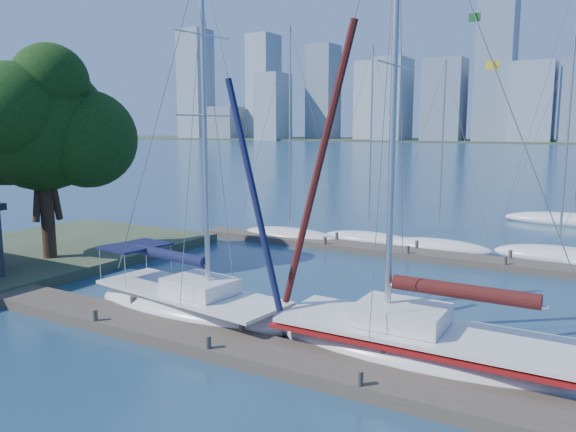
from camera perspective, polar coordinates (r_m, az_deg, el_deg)
The scene contains 11 objects.
ground at distance 18.64m, azimuth -6.33°, elevation -13.45°, with size 700.00×700.00×0.00m, color navy.
near_dock at distance 18.56m, azimuth -6.34°, elevation -12.88°, with size 26.00×2.00×0.40m, color #473D34.
far_dock at distance 31.71m, azimuth 14.21°, elevation -3.93°, with size 30.00×1.80×0.36m, color #473D34.
tree at distance 30.72m, azimuth -23.76°, elevation 8.67°, with size 8.63×7.85×11.06m.
sailboat_navy at distance 21.61m, azimuth -10.00°, elevation -7.51°, with size 9.03×3.98×13.44m.
sailboat_maroon at distance 17.63m, azimuth 13.43°, elevation -10.89°, with size 9.55×3.13×15.90m.
bg_boat_0 at distance 36.10m, azimuth 0.18°, elevation -1.96°, with size 7.14×3.42×13.66m.
bg_boat_1 at distance 35.68m, azimuth 8.19°, elevation -2.24°, with size 6.24×2.40×12.32m.
bg_boat_2 at distance 34.11m, azimuth 15.00°, elevation -2.98°, with size 6.50×3.53×11.15m.
bg_boat_3 at distance 33.77m, azimuth 25.79°, elevation -3.57°, with size 7.00×3.60×15.40m.
bg_boat_7 at distance 46.83m, azimuth 26.97°, elevation -0.39°, with size 9.91×4.55×16.61m.
Camera 1 is at (10.34, -13.81, 7.06)m, focal length 35.00 mm.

